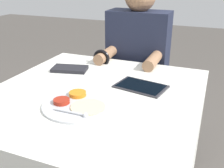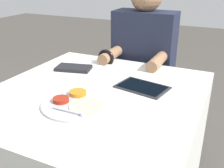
{
  "view_description": "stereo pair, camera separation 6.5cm",
  "coord_description": "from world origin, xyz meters",
  "views": [
    {
      "loc": [
        0.51,
        -1.03,
        1.27
      ],
      "look_at": [
        0.1,
        -0.01,
        0.8
      ],
      "focal_mm": 42.0,
      "sensor_mm": 36.0,
      "label": 1
    },
    {
      "loc": [
        0.57,
        -1.01,
        1.27
      ],
      "look_at": [
        0.1,
        -0.01,
        0.8
      ],
      "focal_mm": 42.0,
      "sensor_mm": 36.0,
      "label": 2
    }
  ],
  "objects": [
    {
      "name": "red_notebook",
      "position": [
        -0.26,
        0.22,
        0.75
      ],
      "size": [
        0.22,
        0.16,
        0.02
      ],
      "color": "silver",
      "rests_on": "dining_table"
    },
    {
      "name": "person_diner",
      "position": [
        0.01,
        0.69,
        0.58
      ],
      "size": [
        0.42,
        0.44,
        1.23
      ],
      "color": "black",
      "rests_on": "ground_plane"
    },
    {
      "name": "tablet_device",
      "position": [
        0.19,
        0.14,
        0.74
      ],
      "size": [
        0.27,
        0.21,
        0.01
      ],
      "color": "#28282D",
      "rests_on": "dining_table"
    },
    {
      "name": "dining_table",
      "position": [
        0.0,
        0.0,
        0.37
      ],
      "size": [
        1.0,
        1.04,
        0.74
      ],
      "color": "silver",
      "rests_on": "ground_plane"
    },
    {
      "name": "thali_tray",
      "position": [
        -0.0,
        -0.15,
        0.75
      ],
      "size": [
        0.31,
        0.31,
        0.03
      ],
      "color": "#B7BABF",
      "rests_on": "dining_table"
    }
  ]
}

